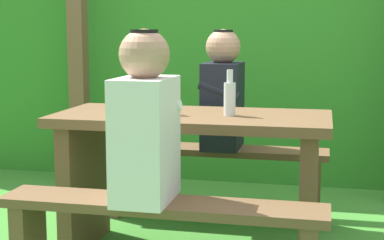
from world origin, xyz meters
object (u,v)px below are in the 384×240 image
(person_white_shirt, at_px, (145,123))
(bottle_left, at_px, (158,94))
(picnic_table, at_px, (192,160))
(bottle_right, at_px, (230,97))
(bench_near, at_px, (161,232))
(person_black_coat, at_px, (223,94))
(bench_far, at_px, (213,168))
(drinking_glass, at_px, (142,104))

(person_white_shirt, height_order, bottle_left, person_white_shirt)
(picnic_table, xyz_separation_m, person_white_shirt, (-0.07, -0.60, 0.29))
(bottle_right, bearing_deg, bench_near, -108.66)
(person_black_coat, distance_m, bottle_left, 0.67)
(bench_near, height_order, bottle_right, bottle_right)
(bench_far, xyz_separation_m, drinking_glass, (-0.27, -0.57, 0.46))
(bench_near, xyz_separation_m, drinking_glass, (-0.27, 0.63, 0.46))
(person_black_coat, bearing_deg, person_white_shirt, -95.92)
(person_black_coat, relative_size, bottle_left, 2.98)
(picnic_table, bearing_deg, bottle_left, -169.86)
(bench_far, height_order, person_black_coat, person_black_coat)
(person_black_coat, bearing_deg, picnic_table, -95.52)
(person_black_coat, xyz_separation_m, bottle_right, (0.14, -0.61, 0.05))
(bench_near, distance_m, person_white_shirt, 0.47)
(bench_far, bearing_deg, bench_near, -90.00)
(bench_near, height_order, bottle_left, bottle_left)
(bench_far, height_order, bottle_left, bottle_left)
(bench_far, xyz_separation_m, person_white_shirt, (-0.07, -1.20, 0.47))
(picnic_table, relative_size, person_white_shirt, 1.95)
(person_white_shirt, xyz_separation_m, drinking_glass, (-0.21, 0.63, -0.00))
(drinking_glass, distance_m, bottle_left, 0.14)
(bench_far, distance_m, person_black_coat, 0.47)
(picnic_table, relative_size, bench_near, 1.00)
(bench_near, bearing_deg, bench_far, 90.00)
(bench_far, xyz_separation_m, bottle_left, (-0.17, -0.63, 0.53))
(bench_far, height_order, bottle_right, bottle_right)
(person_white_shirt, bearing_deg, bench_near, -2.88)
(person_black_coat, height_order, drinking_glass, person_black_coat)
(bench_far, xyz_separation_m, person_black_coat, (0.06, -0.00, 0.47))
(person_black_coat, bearing_deg, bench_far, 176.71)
(person_black_coat, xyz_separation_m, bottle_left, (-0.23, -0.63, 0.06))
(bench_far, relative_size, bottle_left, 5.80)
(drinking_glass, bearing_deg, bottle_left, -32.29)
(bench_near, distance_m, bottle_right, 0.80)
(bench_far, bearing_deg, bottle_left, -105.29)
(picnic_table, relative_size, bench_far, 1.00)
(bottle_right, bearing_deg, picnic_table, 175.29)
(person_white_shirt, distance_m, person_black_coat, 1.20)
(bench_far, relative_size, drinking_glass, 18.12)
(bench_near, height_order, person_black_coat, person_black_coat)
(bench_near, bearing_deg, bottle_left, 106.86)
(bench_near, bearing_deg, bottle_right, 71.34)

